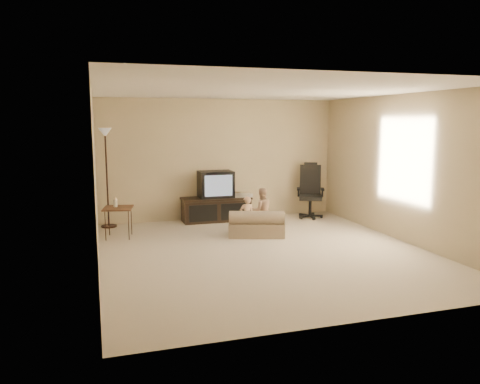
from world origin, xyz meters
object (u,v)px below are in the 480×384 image
(child_sofa, at_px, (256,226))
(toddler_left, at_px, (247,216))
(floor_lamp, at_px, (106,155))
(toddler_right, at_px, (262,211))
(office_chair, at_px, (310,198))
(tv_stand, at_px, (216,200))
(side_table, at_px, (118,208))

(child_sofa, xyz_separation_m, toddler_left, (-0.15, 0.12, 0.16))
(child_sofa, relative_size, toddler_left, 1.54)
(floor_lamp, height_order, toddler_right, floor_lamp)
(floor_lamp, relative_size, toddler_left, 2.68)
(toddler_right, bearing_deg, office_chair, -139.76)
(tv_stand, xyz_separation_m, child_sofa, (0.36, -1.50, -0.23))
(tv_stand, relative_size, toddler_left, 2.03)
(tv_stand, distance_m, office_chair, 2.02)
(toddler_left, relative_size, toddler_right, 0.85)
(office_chair, height_order, toddler_left, office_chair)
(office_chair, relative_size, toddler_right, 1.40)
(child_sofa, relative_size, toddler_right, 1.32)
(tv_stand, distance_m, floor_lamp, 2.36)
(tv_stand, height_order, toddler_left, tv_stand)
(tv_stand, xyz_separation_m, toddler_left, (0.22, -1.38, -0.07))
(side_table, bearing_deg, toddler_right, -9.55)
(toddler_right, bearing_deg, child_sofa, 55.59)
(toddler_right, bearing_deg, floor_lamp, -21.93)
(office_chair, distance_m, toddler_left, 2.13)
(office_chair, distance_m, side_table, 4.06)
(floor_lamp, bearing_deg, child_sofa, -31.82)
(tv_stand, bearing_deg, office_chair, -6.57)
(floor_lamp, distance_m, toddler_left, 2.96)
(office_chair, height_order, toddler_right, office_chair)
(side_table, xyz_separation_m, toddler_right, (2.53, -0.43, -0.11))
(side_table, height_order, floor_lamp, floor_lamp)
(office_chair, relative_size, floor_lamp, 0.61)
(floor_lamp, bearing_deg, office_chair, -4.11)
(tv_stand, height_order, floor_lamp, floor_lamp)
(toddler_right, bearing_deg, side_table, -4.71)
(floor_lamp, xyz_separation_m, child_sofa, (2.51, -1.56, -1.20))
(tv_stand, height_order, side_table, tv_stand)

